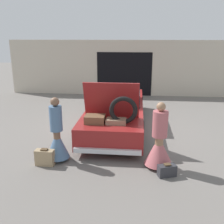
{
  "coord_description": "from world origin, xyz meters",
  "views": [
    {
      "loc": [
        0.71,
        -8.53,
        3.06
      ],
      "look_at": [
        0.0,
        -1.43,
        0.94
      ],
      "focal_mm": 42.0,
      "sensor_mm": 36.0,
      "label": 1
    }
  ],
  "objects_px": {
    "person_right": "(159,145)",
    "suitcase_beside_left_person": "(45,157)",
    "suitcase_beside_right_person": "(167,170)",
    "person_left": "(57,138)",
    "car": "(116,111)"
  },
  "relations": [
    {
      "from": "suitcase_beside_right_person",
      "to": "car",
      "type": "bearing_deg",
      "value": 113.93
    },
    {
      "from": "person_left",
      "to": "person_right",
      "type": "relative_size",
      "value": 1.02
    },
    {
      "from": "person_left",
      "to": "suitcase_beside_left_person",
      "type": "height_order",
      "value": "person_left"
    },
    {
      "from": "person_right",
      "to": "suitcase_beside_left_person",
      "type": "xyz_separation_m",
      "value": [
        -2.73,
        -0.19,
        -0.37
      ]
    },
    {
      "from": "suitcase_beside_left_person",
      "to": "person_right",
      "type": "bearing_deg",
      "value": 4.06
    },
    {
      "from": "car",
      "to": "person_right",
      "type": "bearing_deg",
      "value": -65.68
    },
    {
      "from": "person_right",
      "to": "suitcase_beside_left_person",
      "type": "distance_m",
      "value": 2.76
    },
    {
      "from": "person_left",
      "to": "suitcase_beside_right_person",
      "type": "relative_size",
      "value": 3.65
    },
    {
      "from": "suitcase_beside_right_person",
      "to": "person_right",
      "type": "bearing_deg",
      "value": 111.4
    },
    {
      "from": "person_left",
      "to": "suitcase_beside_right_person",
      "type": "bearing_deg",
      "value": 93.51
    },
    {
      "from": "car",
      "to": "suitcase_beside_right_person",
      "type": "distance_m",
      "value": 3.51
    },
    {
      "from": "person_right",
      "to": "person_left",
      "type": "bearing_deg",
      "value": 97.93
    },
    {
      "from": "person_right",
      "to": "suitcase_beside_left_person",
      "type": "bearing_deg",
      "value": 104.39
    },
    {
      "from": "person_left",
      "to": "person_right",
      "type": "bearing_deg",
      "value": 102.41
    },
    {
      "from": "suitcase_beside_left_person",
      "to": "suitcase_beside_right_person",
      "type": "distance_m",
      "value": 2.91
    }
  ]
}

